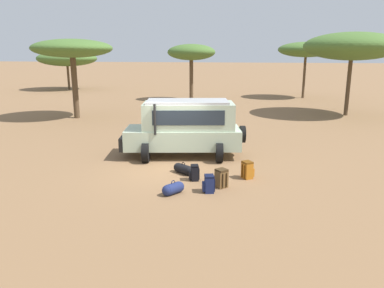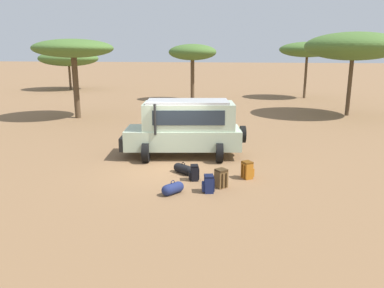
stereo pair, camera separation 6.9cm
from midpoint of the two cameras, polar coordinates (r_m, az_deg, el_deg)
name	(u,v)px [view 2 (the right image)]	position (r m, az deg, el deg)	size (l,w,h in m)	color
ground_plane	(170,169)	(14.55, -3.17, -3.90)	(320.00, 320.00, 0.00)	olive
safari_vehicle	(185,127)	(16.12, -0.88, 2.63)	(5.48, 3.31, 2.44)	#B2C6A8
backpack_beside_front_wheel	(194,173)	(13.26, 0.48, -4.43)	(0.41, 0.41, 0.55)	black
backpack_cluster_center	(208,184)	(12.17, 2.68, -6.10)	(0.45, 0.44, 0.57)	navy
backpack_near_rear_wheel	(221,178)	(12.62, 4.58, -5.24)	(0.50, 0.50, 0.64)	brown
backpack_outermost	(247,170)	(13.60, 8.57, -3.95)	(0.49, 0.48, 0.63)	#B26619
duffel_bag_low_black_case	(173,188)	(12.07, -2.78, -6.79)	(0.63, 0.74, 0.46)	navy
duffel_bag_soft_canvas	(183,169)	(14.02, -1.18, -3.82)	(0.83, 0.70, 0.45)	black
acacia_tree_far_left	(68,59)	(48.34, -18.27, 12.27)	(7.17, 6.41, 4.61)	brown
acacia_tree_left_mid	(73,49)	(26.84, -17.58, 13.63)	(5.34, 5.14, 5.29)	brown
acacia_tree_centre_back	(192,53)	(35.54, 0.13, 13.75)	(4.44, 3.80, 5.18)	brown
acacia_tree_right_mid	(307,50)	(38.93, 17.23, 13.56)	(5.36, 5.02, 5.42)	brown
acacia_tree_far_right	(353,46)	(28.96, 23.45, 13.49)	(6.60, 6.52, 5.80)	brown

